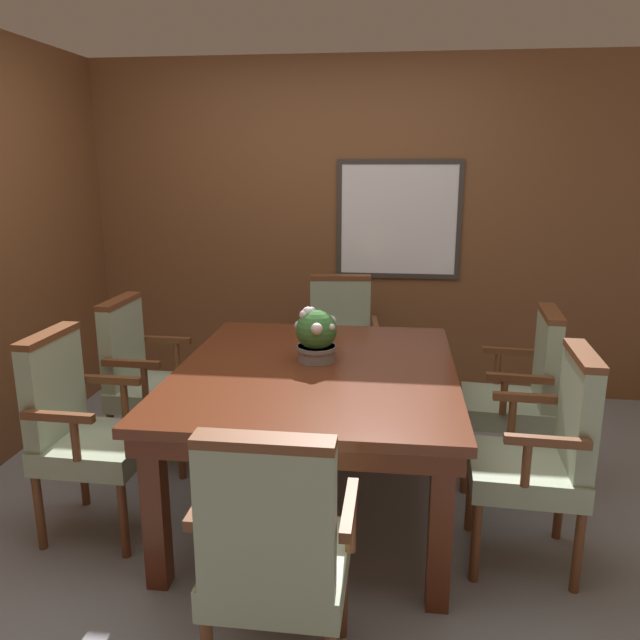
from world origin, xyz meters
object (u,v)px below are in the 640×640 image
chair_head_far (340,342)px  potted_plant (316,335)px  dining_table (316,384)px  chair_right_near (544,450)px  chair_head_near (275,550)px  chair_right_far (521,390)px  chair_left_near (81,425)px  chair_left_far (144,374)px

chair_head_far → potted_plant: potted_plant is taller
dining_table → chair_right_near: size_ratio=1.67×
dining_table → chair_head_near: (0.02, -1.19, -0.12)m
dining_table → chair_right_far: chair_right_far is taller
chair_left_near → chair_right_far: same height
dining_table → chair_head_near: bearing=-89.2°
chair_head_far → potted_plant: size_ratio=3.51×
chair_head_far → chair_head_near: 2.35m
chair_head_near → chair_right_near: bearing=-139.9°
dining_table → chair_head_far: 1.17m
chair_head_near → chair_left_far: same height
dining_table → potted_plant: bearing=97.6°
chair_head_far → chair_left_far: 1.32m
dining_table → chair_left_near: chair_left_near is taller
chair_right_near → chair_left_far: 2.20m
chair_right_near → chair_head_near: bearing=-47.2°
potted_plant → chair_head_near: bearing=-88.7°
chair_left_near → chair_right_far: size_ratio=1.00×
chair_left_near → dining_table: bearing=-70.2°
chair_head_far → chair_right_far: size_ratio=1.00×
chair_left_near → potted_plant: size_ratio=3.51×
chair_right_far → chair_left_far: same height
chair_right_near → chair_left_near: bearing=-87.0°
chair_head_far → chair_left_far: (-1.06, -0.78, 0.00)m
chair_head_near → chair_left_far: size_ratio=1.00×
chair_head_far → chair_head_near: (0.00, -2.35, 0.00)m
chair_head_far → chair_left_far: size_ratio=1.00×
chair_right_far → chair_head_near: bearing=-28.9°
chair_head_far → chair_left_far: bearing=-148.8°
dining_table → chair_head_near: 1.19m
dining_table → potted_plant: potted_plant is taller
chair_left_near → chair_right_near: size_ratio=1.00×
chair_head_near → chair_right_far: size_ratio=1.00×
chair_head_near → chair_right_near: (1.01, 0.83, 0.00)m
chair_right_far → potted_plant: bearing=-70.6°
chair_left_near → chair_left_far: same height
chair_right_far → potted_plant: (-1.07, -0.28, 0.35)m
dining_table → chair_right_near: bearing=-18.9°
chair_right_near → chair_left_far: same height
chair_left_near → chair_head_far: bearing=-33.8°
chair_head_far → chair_left_near: 1.85m
chair_left_near → chair_head_near: bearing=-126.1°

